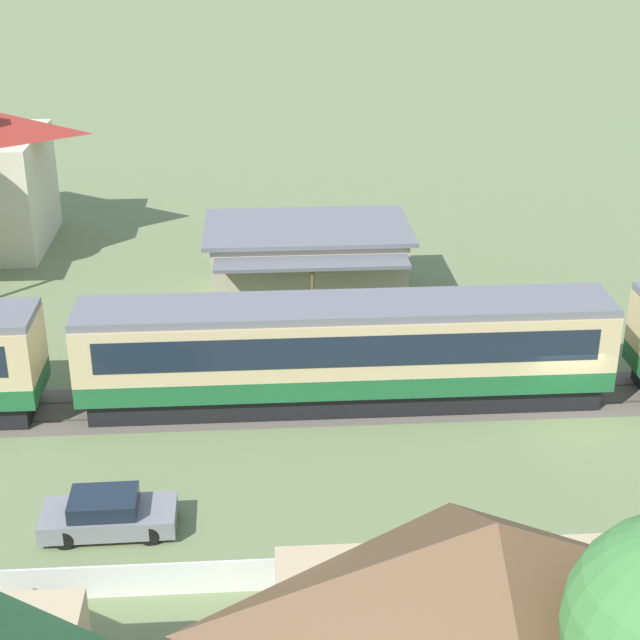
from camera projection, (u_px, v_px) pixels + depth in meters
name	position (u px, v px, depth m)	size (l,w,h in m)	color
ground_plane	(563.00, 412.00, 37.02)	(600.00, 600.00, 0.00)	#707F51
passenger_train	(352.00, 348.00, 36.80)	(62.84, 3.04, 4.16)	#1E6033
railway_track	(544.00, 396.00, 38.19)	(112.60, 3.60, 0.04)	#665B51
station_building	(308.00, 262.00, 46.56)	(9.66, 7.24, 3.70)	#BCB293
cottage_brown_roof	(489.00, 622.00, 22.14)	(10.30, 6.65, 5.63)	tan
parked_car_grey	(108.00, 514.00, 29.94)	(4.11, 1.84, 1.28)	gray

